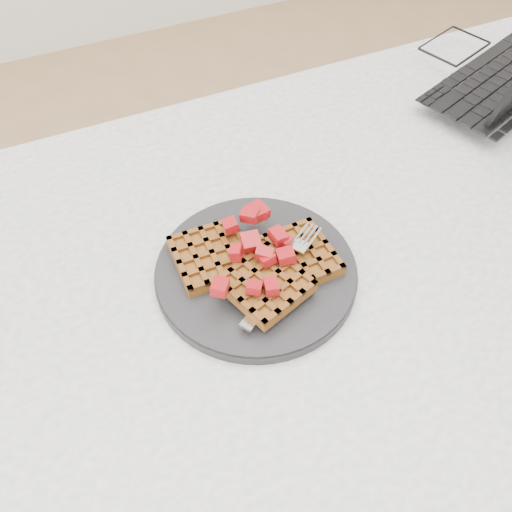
{
  "coord_description": "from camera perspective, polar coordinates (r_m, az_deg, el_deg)",
  "views": [
    {
      "loc": [
        -0.34,
        -0.39,
        1.33
      ],
      "look_at": [
        -0.16,
        0.01,
        0.79
      ],
      "focal_mm": 40.0,
      "sensor_mm": 36.0,
      "label": 1
    }
  ],
  "objects": [
    {
      "name": "ground",
      "position": [
        1.43,
        6.27,
        -18.85
      ],
      "size": [
        4.0,
        4.0,
        0.0
      ],
      "primitive_type": "plane",
      "color": "tan",
      "rests_on": "ground"
    },
    {
      "name": "laptop",
      "position": [
        1.12,
        23.34,
        17.59
      ],
      "size": [
        0.43,
        0.37,
        0.25
      ],
      "rotation": [
        0.0,
        0.0,
        3.48
      ],
      "color": "black",
      "rests_on": "table"
    },
    {
      "name": "strawberry_pile",
      "position": [
        0.69,
        0.0,
        0.74
      ],
      "size": [
        0.15,
        0.15,
        0.02
      ],
      "primitive_type": null,
      "color": "#870007",
      "rests_on": "waffles"
    },
    {
      "name": "plate",
      "position": [
        0.72,
        0.0,
        -1.61
      ],
      "size": [
        0.26,
        0.26,
        0.02
      ],
      "primitive_type": "cylinder",
      "color": "black",
      "rests_on": "table"
    },
    {
      "name": "fork",
      "position": [
        0.7,
        3.05,
        -1.73
      ],
      "size": [
        0.16,
        0.12,
        0.02
      ],
      "primitive_type": null,
      "rotation": [
        0.0,
        0.0,
        -0.97
      ],
      "color": "silver",
      "rests_on": "plate"
    },
    {
      "name": "waffles",
      "position": [
        0.71,
        0.14,
        -0.87
      ],
      "size": [
        0.19,
        0.18,
        0.03
      ],
      "color": "brown",
      "rests_on": "plate"
    },
    {
      "name": "table",
      "position": [
        0.87,
        9.82,
        -3.72
      ],
      "size": [
        1.2,
        0.8,
        0.75
      ],
      "color": "white",
      "rests_on": "ground"
    }
  ]
}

